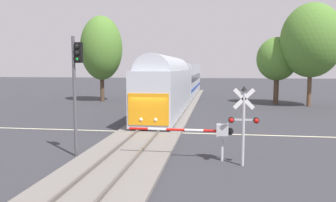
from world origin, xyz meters
TOP-DOWN VIEW (x-y plane):
  - ground_plane at (0.00, 0.00)m, footprint 220.00×220.00m
  - road_centre_stripe at (0.00, 0.00)m, footprint 44.00×0.20m
  - railway_track at (0.00, 0.00)m, footprint 4.40×80.00m
  - commuter_train at (0.00, 18.62)m, footprint 3.04×41.83m
  - crossing_gate_near at (4.28, -6.41)m, footprint 5.13×0.40m
  - crossing_signal_mast at (5.69, -7.14)m, footprint 1.36×0.44m
  - traffic_signal_median at (-2.40, -6.67)m, footprint 0.53×0.38m
  - oak_far_right at (11.70, 19.22)m, footprint 4.83×4.83m
  - maple_right_background at (15.01, 17.29)m, footprint 6.78×6.78m
  - oak_behind_train at (-10.26, 19.38)m, footprint 5.38×5.38m

SIDE VIEW (x-z plane):
  - ground_plane at x=0.00m, z-range 0.00..0.00m
  - road_centre_stripe at x=0.00m, z-range 0.00..0.01m
  - railway_track at x=0.00m, z-range -0.06..0.26m
  - crossing_gate_near at x=4.28m, z-range 0.49..2.29m
  - crossing_signal_mast at x=5.69m, z-range 0.41..4.08m
  - commuter_train at x=0.00m, z-range 0.20..5.36m
  - traffic_signal_median at x=-2.40m, z-range 1.01..7.02m
  - oak_far_right at x=11.70m, z-range 1.39..9.44m
  - oak_behind_train at x=-10.26m, z-range 1.38..12.41m
  - maple_right_background at x=15.01m, z-range 1.64..13.24m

